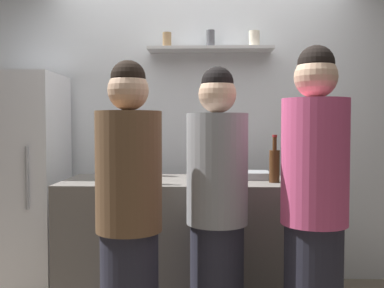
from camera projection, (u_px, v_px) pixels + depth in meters
name	position (u px, v px, depth m)	size (l,w,h in m)	color
back_wall_assembly	(201.00, 127.00, 3.74)	(4.80, 0.32, 2.60)	white
refrigerator	(23.00, 184.00, 3.40)	(0.59, 0.62, 1.71)	white
counter	(192.00, 246.00, 3.04)	(1.78, 0.68, 0.94)	#66605B
baking_pan	(245.00, 175.00, 3.08)	(0.34, 0.24, 0.05)	gray
utensil_holder	(113.00, 170.00, 3.15)	(0.12, 0.12, 0.22)	#B2B2B7
wine_bottle_amber_glass	(274.00, 165.00, 2.88)	(0.07, 0.07, 0.32)	#472814
wine_bottle_pale_glass	(144.00, 167.00, 2.81)	(0.07, 0.07, 0.30)	#B2BFB2
wine_bottle_dark_glass	(300.00, 167.00, 2.77)	(0.07, 0.07, 0.31)	black
wine_bottle_green_glass	(103.00, 163.00, 2.90)	(0.07, 0.07, 0.33)	#19471E
water_bottle_plastic	(153.00, 163.00, 3.25)	(0.09, 0.09, 0.22)	silver
person_pink_top	(314.00, 215.00, 2.22)	(0.34, 0.34, 1.72)	#262633
person_brown_jacket	(129.00, 223.00, 2.23)	(0.34, 0.34, 1.65)	#262633
person_grey_hoodie	(217.00, 217.00, 2.41)	(0.34, 0.34, 1.64)	#262633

